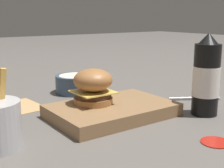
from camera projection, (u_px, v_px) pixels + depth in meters
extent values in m
plane|color=#5B5651|center=(132.00, 117.00, 0.76)|extent=(6.00, 6.00, 0.00)
cube|color=olive|center=(112.00, 110.00, 0.76)|extent=(0.29, 0.19, 0.03)
cylinder|color=#9E6638|center=(93.00, 100.00, 0.76)|extent=(0.09, 0.09, 0.02)
cylinder|color=#422819|center=(93.00, 95.00, 0.75)|extent=(0.09, 0.09, 0.01)
cube|color=#EAC656|center=(93.00, 92.00, 0.75)|extent=(0.09, 0.09, 0.00)
ellipsoid|color=#9E6638|center=(93.00, 80.00, 0.75)|extent=(0.09, 0.09, 0.05)
cylinder|color=black|center=(206.00, 80.00, 0.76)|extent=(0.06, 0.06, 0.17)
cylinder|color=white|center=(206.00, 81.00, 0.76)|extent=(0.06, 0.06, 0.07)
cone|color=black|center=(209.00, 38.00, 0.74)|extent=(0.05, 0.05, 0.03)
cube|color=gold|center=(2.00, 93.00, 0.58)|extent=(0.02, 0.02, 0.09)
cylinder|color=#384C66|center=(76.00, 84.00, 0.99)|extent=(0.13, 0.13, 0.06)
cylinder|color=beige|center=(76.00, 76.00, 0.98)|extent=(0.11, 0.11, 0.01)
cylinder|color=#B2B2B7|center=(188.00, 98.00, 0.91)|extent=(0.10, 0.06, 0.01)
ellipsoid|color=#B2B2B7|center=(214.00, 97.00, 0.91)|extent=(0.05, 0.04, 0.01)
cylinder|color=#B21E14|center=(216.00, 142.00, 0.60)|extent=(0.06, 0.06, 0.00)
cube|color=tan|center=(13.00, 108.00, 0.83)|extent=(0.15, 0.15, 0.00)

